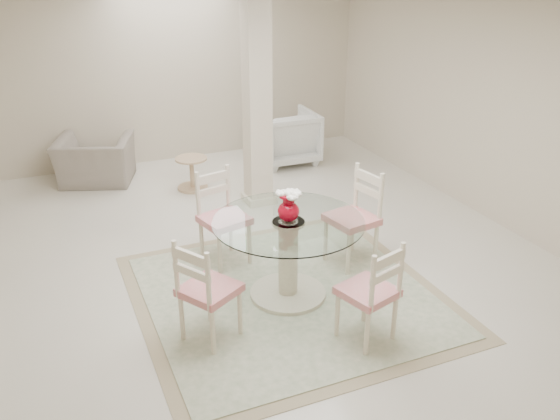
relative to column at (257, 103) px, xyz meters
name	(u,v)px	position (x,y,z in m)	size (l,w,h in m)	color
ground	(259,251)	(-0.50, -1.30, -1.35)	(7.00, 7.00, 0.00)	silver
room_shell	(256,88)	(-0.50, -1.30, 0.51)	(6.02, 7.02, 2.71)	beige
column	(257,103)	(0.00, 0.00, 0.00)	(0.30, 0.30, 2.70)	beige
area_rug	(288,295)	(-0.58, -2.30, -1.34)	(2.89, 2.89, 0.02)	tan
dining_table	(288,259)	(-0.58, -2.30, -0.93)	(1.42, 1.42, 0.82)	beige
red_vase	(289,205)	(-0.58, -2.30, -0.37)	(0.24, 0.22, 0.31)	#AB0518
dining_chair_east	(358,210)	(0.38, -1.94, -0.74)	(0.55, 0.55, 1.16)	#F5EAC9
dining_chair_north	(220,210)	(-0.94, -1.34, -0.75)	(0.55, 0.55, 1.13)	beige
dining_chair_west	(203,285)	(-1.52, -2.68, -0.78)	(0.60, 0.60, 1.09)	#F5E7C9
dining_chair_south	(374,287)	(-0.21, -3.25, -0.79)	(0.53, 0.53, 1.06)	#F6E8CA
recliner_taupe	(95,161)	(-1.90, 1.59, -1.02)	(1.02, 0.89, 0.67)	gray
armchair_white	(286,137)	(0.98, 1.32, -0.94)	(0.88, 0.91, 0.82)	white
side_table	(192,175)	(-0.69, 0.80, -1.14)	(0.44, 0.44, 0.46)	tan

